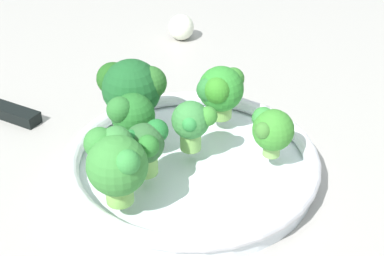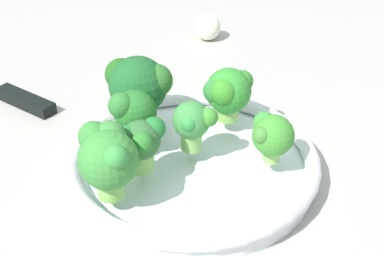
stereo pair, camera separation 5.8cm
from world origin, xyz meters
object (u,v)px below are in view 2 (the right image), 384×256
object	(u,v)px
broccoli_floret_0	(133,113)
broccoli_floret_5	(227,91)
broccoli_floret_1	(142,141)
garlic_bulb	(208,27)
broccoli_floret_6	(138,85)
knife	(2,92)
broccoli_floret_4	(271,135)
broccoli_floret_2	(108,156)
bowl	(192,163)
broccoli_floret_3	(193,122)

from	to	relation	value
broccoli_floret_0	broccoli_floret_5	bearing A→B (deg)	16.35
broccoli_floret_1	garlic_bulb	bearing A→B (deg)	69.80
broccoli_floret_6	knife	bearing A→B (deg)	140.29
broccoli_floret_1	broccoli_floret_4	distance (cm)	13.21
broccoli_floret_5	garlic_bulb	distance (cm)	30.02
broccoli_floret_6	garlic_bulb	distance (cm)	31.99
broccoli_floret_2	broccoli_floret_5	xyz separation A→B (cm)	(13.89, 11.29, -0.65)
broccoli_floret_0	broccoli_floret_2	distance (cm)	8.64
broccoli_floret_6	broccoli_floret_2	bearing A→B (deg)	-107.46
broccoli_floret_2	garlic_bulb	world-z (taller)	broccoli_floret_2
broccoli_floret_1	broccoli_floret_2	xyz separation A→B (cm)	(-3.43, -3.22, 0.89)
broccoli_floret_4	broccoli_floret_1	bearing A→B (deg)	178.06
broccoli_floret_2	garlic_bulb	size ratio (longest dim) A/B	1.69
broccoli_floret_5	knife	distance (cm)	32.49
bowl	broccoli_floret_1	xyz separation A→B (cm)	(-5.42, -2.26, 4.95)
broccoli_floret_5	broccoli_floret_3	bearing A→B (deg)	-132.81
broccoli_floret_2	knife	distance (cm)	31.13
broccoli_floret_4	broccoli_floret_3	bearing A→B (deg)	156.83
broccoli_floret_4	knife	distance (cm)	39.35
bowl	broccoli_floret_6	distance (cm)	10.61
bowl	broccoli_floret_0	world-z (taller)	broccoli_floret_0
bowl	broccoli_floret_3	size ratio (longest dim) A/B	4.89
broccoli_floret_2	broccoli_floret_5	bearing A→B (deg)	39.11
broccoli_floret_3	garlic_bulb	distance (cm)	35.95
broccoli_floret_2	broccoli_floret_6	bearing A→B (deg)	72.54
broccoli_floret_0	broccoli_floret_1	bearing A→B (deg)	-84.82
bowl	broccoli_floret_6	bearing A→B (deg)	126.15
broccoli_floret_6	knife	size ratio (longest dim) A/B	0.40
broccoli_floret_5	knife	bearing A→B (deg)	150.46
broccoli_floret_0	broccoli_floret_6	size ratio (longest dim) A/B	0.80
broccoli_floret_1	knife	world-z (taller)	broccoli_floret_1
broccoli_floret_3	broccoli_floret_0	bearing A→B (deg)	161.13
bowl	knife	bearing A→B (deg)	136.51
broccoli_floret_2	broccoli_floret_4	distance (cm)	16.90
broccoli_floret_5	broccoli_floret_6	xyz separation A→B (cm)	(-10.02, 1.01, 1.24)
broccoli_floret_0	broccoli_floret_4	size ratio (longest dim) A/B	1.25
bowl	broccoli_floret_1	world-z (taller)	broccoli_floret_1
garlic_bulb	broccoli_floret_5	bearing A→B (deg)	-96.48
knife	garlic_bulb	size ratio (longest dim) A/B	4.94
broccoli_floret_0	garlic_bulb	bearing A→B (deg)	66.43
bowl	garlic_bulb	distance (cm)	36.26
broccoli_floret_0	broccoli_floret_3	distance (cm)	6.39
broccoli_floret_3	broccoli_floret_4	distance (cm)	8.28
broccoli_floret_4	broccoli_floret_6	distance (cm)	16.03
broccoli_floret_6	broccoli_floret_5	bearing A→B (deg)	-5.74
knife	garlic_bulb	world-z (taller)	garlic_bulb
broccoli_floret_5	knife	xyz separation A→B (cm)	(-27.75, 15.72, -6.20)
broccoli_floret_1	broccoli_floret_6	xyz separation A→B (cm)	(0.44, 9.08, 1.47)
broccoli_floret_3	garlic_bulb	size ratio (longest dim) A/B	1.35
broccoli_floret_0	broccoli_floret_6	world-z (taller)	broccoli_floret_6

